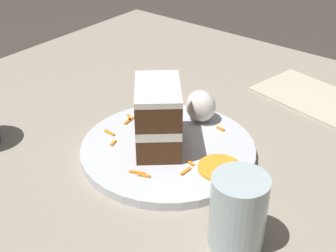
% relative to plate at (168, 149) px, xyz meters
% --- Properties ---
extents(ground_plane, '(6.00, 6.00, 0.00)m').
position_rel_plate_xyz_m(ground_plane, '(0.05, -0.02, -0.04)').
color(ground_plane, '#38332D').
rests_on(ground_plane, ground).
extents(dining_table, '(1.13, 1.05, 0.03)m').
position_rel_plate_xyz_m(dining_table, '(0.05, -0.02, -0.02)').
color(dining_table, gray).
rests_on(dining_table, ground).
extents(plate, '(0.26, 0.26, 0.01)m').
position_rel_plate_xyz_m(plate, '(0.00, 0.00, 0.00)').
color(plate, silver).
rests_on(plate, dining_table).
extents(cake_slice, '(0.12, 0.12, 0.10)m').
position_rel_plate_xyz_m(cake_slice, '(-0.01, -0.01, 0.06)').
color(cake_slice, '#4C2D19').
rests_on(cake_slice, plate).
extents(cream_dollop, '(0.05, 0.05, 0.05)m').
position_rel_plate_xyz_m(cream_dollop, '(-0.01, 0.09, 0.03)').
color(cream_dollop, white).
rests_on(cream_dollop, plate).
extents(orange_garnish, '(0.06, 0.06, 0.00)m').
position_rel_plate_xyz_m(orange_garnish, '(0.09, -0.00, 0.01)').
color(orange_garnish, orange).
rests_on(orange_garnish, plate).
extents(carrot_shreds_scatter, '(0.17, 0.18, 0.00)m').
position_rel_plate_xyz_m(carrot_shreds_scatter, '(-0.02, -0.02, 0.01)').
color(carrot_shreds_scatter, orange).
rests_on(carrot_shreds_scatter, plate).
extents(drinking_glass, '(0.07, 0.07, 0.09)m').
position_rel_plate_xyz_m(drinking_glass, '(0.18, -0.09, 0.03)').
color(drinking_glass, silver).
rests_on(drinking_glass, dining_table).
extents(menu_card, '(0.24, 0.17, 0.00)m').
position_rel_plate_xyz_m(menu_card, '(0.11, 0.30, -0.00)').
color(menu_card, beige).
rests_on(menu_card, dining_table).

